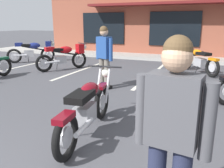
# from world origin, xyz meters

# --- Properties ---
(ground_plane) EXTENTS (80.00, 80.00, 0.00)m
(ground_plane) POSITION_xyz_m (0.00, 3.66, 0.00)
(ground_plane) COLOR #47474C
(sidewalk_kerb) EXTENTS (22.00, 1.80, 0.14)m
(sidewalk_kerb) POSITION_xyz_m (0.00, 11.30, 0.07)
(sidewalk_kerb) COLOR #A8A59E
(sidewalk_kerb) RESTS_ON ground_plane
(brick_storefront_building) EXTENTS (14.84, 6.78, 3.45)m
(brick_storefront_building) POSITION_xyz_m (0.00, 14.82, 1.73)
(brick_storefront_building) COLOR brown
(brick_storefront_building) RESTS_ON ground_plane
(painted_stall_lines) EXTENTS (10.80, 4.80, 0.01)m
(painted_stall_lines) POSITION_xyz_m (0.00, 7.70, 0.00)
(painted_stall_lines) COLOR silver
(painted_stall_lines) RESTS_ON ground_plane
(motorcycle_foreground_classic) EXTENTS (0.70, 2.11, 0.98)m
(motorcycle_foreground_classic) POSITION_xyz_m (0.14, 2.61, 0.46)
(motorcycle_foreground_classic) COLOR black
(motorcycle_foreground_classic) RESTS_ON ground_plane
(motorcycle_silver_naked) EXTENTS (1.74, 1.55, 0.98)m
(motorcycle_silver_naked) POSITION_xyz_m (-5.57, 7.90, 0.53)
(motorcycle_silver_naked) COLOR black
(motorcycle_silver_naked) RESTS_ON ground_plane
(motorcycle_green_cafe_racer) EXTENTS (1.32, 1.88, 0.98)m
(motorcycle_green_cafe_racer) POSITION_xyz_m (-3.29, 7.04, 0.53)
(motorcycle_green_cafe_racer) COLOR black
(motorcycle_green_cafe_racer) RESTS_ON ground_plane
(motorcycle_orange_scrambler) EXTENTS (1.56, 1.73, 0.98)m
(motorcycle_orange_scrambler) POSITION_xyz_m (1.44, 8.39, 0.46)
(motorcycle_orange_scrambler) COLOR black
(motorcycle_orange_scrambler) RESTS_ON ground_plane
(person_in_black_shirt) EXTENTS (0.61, 0.31, 1.68)m
(person_in_black_shirt) POSITION_xyz_m (1.63, 1.27, 0.95)
(person_in_black_shirt) COLOR black
(person_in_black_shirt) RESTS_ON ground_plane
(person_near_building) EXTENTS (0.59, 0.38, 1.68)m
(person_near_building) POSITION_xyz_m (-0.76, 5.18, 0.95)
(person_near_building) COLOR black
(person_near_building) RESTS_ON ground_plane
(helmet_on_pavement) EXTENTS (0.26, 0.26, 0.26)m
(helmet_on_pavement) POSITION_xyz_m (1.16, 2.83, 0.13)
(helmet_on_pavement) COLOR silver
(helmet_on_pavement) RESTS_ON ground_plane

